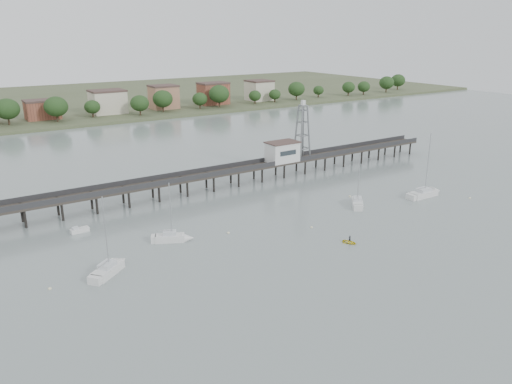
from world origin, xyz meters
TOP-DOWN VIEW (x-y plane):
  - ground_plane at (0.00, 0.00)m, footprint 500.00×500.00m
  - pier at (0.00, 60.00)m, footprint 150.00×5.00m
  - pier_building at (25.00, 60.00)m, footprint 8.40×5.40m
  - lattice_tower at (31.50, 60.00)m, footprint 3.20×3.20m
  - sailboat_d at (43.90, 28.09)m, footprint 9.71×2.87m
  - sailboat_c at (25.52, 32.62)m, footprint 6.52×7.08m
  - sailboat_a at (-30.09, 30.66)m, footprint 7.86×6.96m
  - sailboat_b at (-16.67, 36.03)m, footprint 7.18×4.95m
  - white_tender at (-30.25, 50.01)m, footprint 3.51×1.66m
  - yellow_dinghy at (9.25, 17.83)m, footprint 1.97×1.20m
  - dinghy_occupant at (9.25, 17.83)m, footprint 0.60×1.27m
  - mooring_buoys at (7.97, 30.00)m, footprint 90.49×16.67m
  - far_shore at (0.36, 239.58)m, footprint 500.00×170.00m

SIDE VIEW (x-z plane):
  - ground_plane at x=0.00m, z-range 0.00..0.00m
  - yellow_dinghy at x=9.25m, z-range -1.33..1.33m
  - dinghy_occupant at x=9.25m, z-range -0.15..0.15m
  - mooring_buoys at x=7.97m, z-range -0.12..0.28m
  - white_tender at x=-30.25m, z-range -0.25..1.08m
  - sailboat_d at x=43.90m, z-range -7.31..8.57m
  - sailboat_a at x=-30.09m, z-range -6.11..7.39m
  - sailboat_c at x=25.52m, z-range -5.56..6.85m
  - sailboat_b at x=-16.67m, z-range -5.20..6.50m
  - far_shore at x=0.36m, z-range -4.25..6.15m
  - pier at x=0.00m, z-range 1.04..6.54m
  - pier_building at x=25.00m, z-range 4.02..9.32m
  - lattice_tower at x=31.50m, z-range 3.35..18.85m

